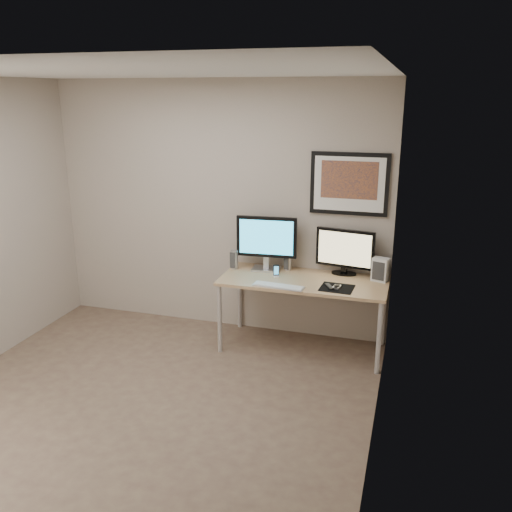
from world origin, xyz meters
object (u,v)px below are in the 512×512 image
object	(u,v)px
framed_art	(349,184)
speaker_right	(288,262)
speaker_left	(234,259)
desk	(304,286)
monitor_large	(266,241)
monitor_tv	(345,251)
phone_dock	(276,271)
keyboard	(278,286)
fan_unit	(380,269)

from	to	relation	value
framed_art	speaker_right	xyz separation A→B (m)	(-0.57, -0.09, -0.80)
framed_art	speaker_left	xyz separation A→B (m)	(-1.10, -0.21, -0.79)
speaker_left	framed_art	bearing A→B (deg)	19.64
desk	monitor_large	xyz separation A→B (m)	(-0.43, 0.17, 0.37)
monitor_tv	phone_dock	bearing A→B (deg)	-148.06
speaker_left	keyboard	world-z (taller)	speaker_left
speaker_left	fan_unit	distance (m)	1.46
monitor_tv	keyboard	distance (m)	0.79
framed_art	phone_dock	distance (m)	1.09
monitor_large	fan_unit	size ratio (longest dim) A/B	2.68
fan_unit	phone_dock	bearing A→B (deg)	-153.80
keyboard	monitor_tv	bearing A→B (deg)	50.12
speaker_right	keyboard	size ratio (longest dim) A/B	0.36
speaker_left	keyboard	distance (m)	0.70
monitor_tv	speaker_right	size ratio (longest dim) A/B	3.33
framed_art	monitor_large	size ratio (longest dim) A/B	1.23
desk	phone_dock	world-z (taller)	phone_dock
fan_unit	monitor_large	bearing A→B (deg)	-164.09
monitor_tv	speaker_right	world-z (taller)	monitor_tv
phone_dock	fan_unit	world-z (taller)	fan_unit
framed_art	monitor_tv	xyz separation A→B (m)	(-0.00, -0.07, -0.65)
monitor_large	monitor_tv	bearing A→B (deg)	1.81
phone_dock	fan_unit	size ratio (longest dim) A/B	0.54
speaker_right	keyboard	xyz separation A→B (m)	(0.03, -0.52, -0.08)
speaker_left	fan_unit	bearing A→B (deg)	10.65
desk	monitor_tv	distance (m)	0.53
monitor_large	phone_dock	xyz separation A→B (m)	(0.15, -0.18, -0.25)
phone_dock	fan_unit	xyz separation A→B (m)	(0.98, 0.17, 0.05)
phone_dock	keyboard	distance (m)	0.29
keyboard	framed_art	bearing A→B (deg)	53.70
speaker_right	phone_dock	world-z (taller)	speaker_right
desk	phone_dock	size ratio (longest dim) A/B	13.15
speaker_right	fan_unit	xyz separation A→B (m)	(0.92, -0.07, 0.03)
speaker_right	phone_dock	bearing A→B (deg)	-88.67
desk	framed_art	distance (m)	1.07
speaker_left	speaker_right	xyz separation A→B (m)	(0.53, 0.11, -0.01)
monitor_tv	speaker_left	bearing A→B (deg)	-164.06
speaker_left	keyboard	xyz separation A→B (m)	(0.57, -0.40, -0.09)
monitor_tv	phone_dock	xyz separation A→B (m)	(-0.62, -0.26, -0.18)
monitor_tv	fan_unit	size ratio (longest dim) A/B	2.56
speaker_right	phone_dock	distance (m)	0.25
desk	monitor_tv	xyz separation A→B (m)	(0.35, 0.26, 0.31)
monitor_large	speaker_left	xyz separation A→B (m)	(-0.33, -0.05, -0.21)
speaker_left	fan_unit	xyz separation A→B (m)	(1.46, 0.04, 0.02)
desk	speaker_left	size ratio (longest dim) A/B	8.20
monitor_large	fan_unit	distance (m)	1.15
framed_art	fan_unit	world-z (taller)	framed_art
framed_art	phone_dock	bearing A→B (deg)	-151.68
monitor_tv	speaker_right	xyz separation A→B (m)	(-0.57, -0.02, -0.16)
monitor_tv	speaker_left	xyz separation A→B (m)	(-1.10, -0.13, -0.15)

